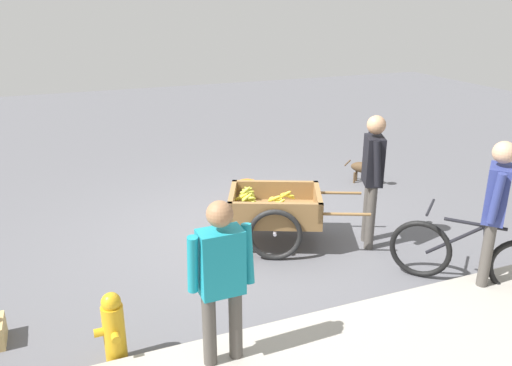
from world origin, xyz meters
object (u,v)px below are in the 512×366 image
object	(u,v)px
dog	(366,168)
fruit_cart	(274,211)
plastic_bucket	(247,191)
vendor_person	(373,170)
bicycle	(470,257)
bystander_person	(221,276)
fire_hydrant	(114,329)
cyclist_person	(495,205)

from	to	relation	value
dog	fruit_cart	bearing A→B (deg)	32.31
fruit_cart	plastic_bucket	distance (m)	1.51
fruit_cart	vendor_person	xyz separation A→B (m)	(-1.06, 0.46, 0.54)
fruit_cart	dog	size ratio (longest dim) A/B	3.41
plastic_bucket	dog	bearing A→B (deg)	179.16
vendor_person	bicycle	size ratio (longest dim) A/B	1.28
dog	bystander_person	world-z (taller)	bystander_person
vendor_person	fire_hydrant	distance (m)	3.42
fruit_cart	bicycle	xyz separation A→B (m)	(-1.49, 1.69, -0.08)
cyclist_person	bystander_person	xyz separation A→B (m)	(2.90, 0.18, -0.08)
bicycle	cyclist_person	bearing A→B (deg)	131.89
vendor_person	dog	bearing A→B (deg)	-122.54
dog	fire_hydrant	xyz separation A→B (m)	(4.39, 3.00, 0.06)
bicycle	cyclist_person	distance (m)	0.63
cyclist_person	bystander_person	distance (m)	2.91
fruit_cart	cyclist_person	bearing A→B (deg)	131.32
bicycle	plastic_bucket	size ratio (longest dim) A/B	4.33
fruit_cart	bystander_person	bearing A→B (deg)	56.59
fruit_cart	vendor_person	distance (m)	1.28
plastic_bucket	bystander_person	world-z (taller)	bystander_person
cyclist_person	dog	world-z (taller)	cyclist_person
fruit_cart	cyclist_person	size ratio (longest dim) A/B	1.12
bystander_person	plastic_bucket	bearing A→B (deg)	-113.56
fruit_cart	bystander_person	xyz separation A→B (m)	(1.31, 1.99, 0.46)
plastic_bucket	bystander_person	xyz separation A→B (m)	(1.51, 3.46, 0.75)
fire_hydrant	plastic_bucket	distance (m)	3.82
fire_hydrant	plastic_bucket	bearing A→B (deg)	-127.32
bystander_person	dog	bearing A→B (deg)	-136.31
bystander_person	cyclist_person	bearing A→B (deg)	-176.41
fruit_cart	plastic_bucket	size ratio (longest dim) A/B	6.16
fire_hydrant	bystander_person	bearing A→B (deg)	151.93
cyclist_person	bystander_person	size ratio (longest dim) A/B	1.07
cyclist_person	plastic_bucket	size ratio (longest dim) A/B	5.48
vendor_person	cyclist_person	distance (m)	1.44
vendor_person	bystander_person	xyz separation A→B (m)	(2.38, 1.53, -0.09)
fruit_cart	fire_hydrant	bearing A→B (deg)	36.44
fruit_cart	fire_hydrant	xyz separation A→B (m)	(2.11, 1.56, -0.10)
plastic_bucket	bystander_person	bearing A→B (deg)	66.44
dog	plastic_bucket	bearing A→B (deg)	-0.84
cyclist_person	fire_hydrant	distance (m)	3.76
fruit_cart	bystander_person	world-z (taller)	bystander_person
cyclist_person	plastic_bucket	world-z (taller)	cyclist_person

